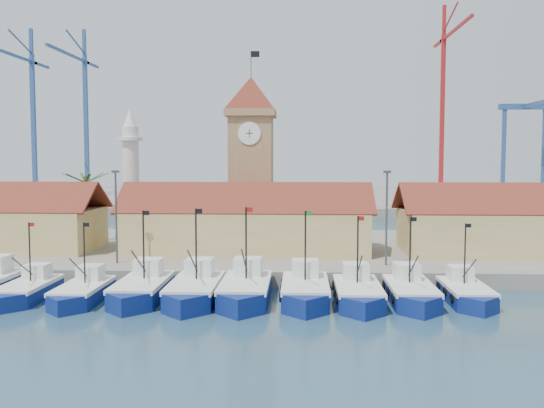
{
  "coord_description": "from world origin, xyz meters",
  "views": [
    {
      "loc": [
        5.8,
        -45.56,
        11.72
      ],
      "look_at": [
        2.84,
        18.0,
        6.86
      ],
      "focal_mm": 40.0,
      "sensor_mm": 36.0,
      "label": 1
    }
  ],
  "objects": [
    {
      "name": "boat_6",
      "position": [
        6.24,
        2.89,
        0.81
      ],
      "size": [
        3.77,
        10.34,
        7.82
      ],
      "color": "navy",
      "rests_on": "ground"
    },
    {
      "name": "hall_center",
      "position": [
        0.0,
        20.0,
        3.99
      ],
      "size": [
        27.04,
        10.13,
        7.61
      ],
      "color": "#D3BC74",
      "rests_on": "quay"
    },
    {
      "name": "boat_8",
      "position": [
        14.77,
        2.89,
        0.76
      ],
      "size": [
        3.54,
        9.7,
        7.34
      ],
      "color": "navy",
      "rests_on": "ground"
    },
    {
      "name": "quay",
      "position": [
        0.0,
        24.0,
        0.75
      ],
      "size": [
        140.0,
        32.0,
        1.5
      ],
      "primitive_type": "cube",
      "color": "gray",
      "rests_on": "ground"
    },
    {
      "name": "crane_blue_far",
      "position": [
        -60.09,
        100.57,
        24.89
      ],
      "size": [
        1.0,
        32.71,
        41.23
      ],
      "color": "#2C5088",
      "rests_on": "terminal"
    },
    {
      "name": "gantry",
      "position": [
        62.0,
        106.65,
        20.04
      ],
      "size": [
        13.0,
        22.0,
        23.2
      ],
      "color": "#2C5088",
      "rests_on": "terminal"
    },
    {
      "name": "boat_3",
      "position": [
        -7.22,
        2.91,
        0.81
      ],
      "size": [
        3.76,
        10.29,
        7.79
      ],
      "color": "navy",
      "rests_on": "ground"
    },
    {
      "name": "boat_9",
      "position": [
        19.28,
        3.28,
        0.7
      ],
      "size": [
        3.26,
        8.94,
        6.76
      ],
      "color": "navy",
      "rests_on": "ground"
    },
    {
      "name": "clock_tower",
      "position": [
        0.0,
        26.0,
        11.96
      ],
      "size": [
        5.8,
        5.8,
        22.7
      ],
      "color": "#A47F54",
      "rests_on": "quay"
    },
    {
      "name": "crane_blue_near",
      "position": [
        -49.04,
        106.51,
        25.45
      ],
      "size": [
        1.0,
        33.29,
        42.17
      ],
      "color": "#2C5088",
      "rests_on": "terminal"
    },
    {
      "name": "boat_7",
      "position": [
        10.48,
        2.46,
        0.77
      ],
      "size": [
        3.59,
        9.82,
        7.43
      ],
      "color": "navy",
      "rests_on": "ground"
    },
    {
      "name": "boat_4",
      "position": [
        -2.77,
        2.62,
        0.83
      ],
      "size": [
        3.86,
        10.58,
        8.0
      ],
      "color": "navy",
      "rests_on": "ground"
    },
    {
      "name": "crane_red_right",
      "position": [
        40.36,
        103.43,
        27.89
      ],
      "size": [
        1.0,
        34.63,
        46.38
      ],
      "color": "#B01B1E",
      "rests_on": "terminal"
    },
    {
      "name": "minaret",
      "position": [
        -15.0,
        28.0,
        9.73
      ],
      "size": [
        3.0,
        3.0,
        16.3
      ],
      "color": "silver",
      "rests_on": "quay"
    },
    {
      "name": "boat_5",
      "position": [
        1.35,
        2.83,
        0.84
      ],
      "size": [
        3.92,
        10.73,
        8.12
      ],
      "color": "navy",
      "rests_on": "ground"
    },
    {
      "name": "boat_2",
      "position": [
        -11.91,
        2.08,
        0.7
      ],
      "size": [
        3.28,
        8.99,
        6.8
      ],
      "color": "navy",
      "rests_on": "ground"
    },
    {
      "name": "palm_tree",
      "position": [
        -20.0,
        26.0,
        6.25
      ],
      "size": [
        5.6,
        5.03,
        8.39
      ],
      "color": "brown",
      "rests_on": "quay"
    },
    {
      "name": "terminal",
      "position": [
        0.0,
        110.0,
        1.0
      ],
      "size": [
        240.0,
        80.0,
        2.0
      ],
      "primitive_type": "cube",
      "color": "gray",
      "rests_on": "ground"
    },
    {
      "name": "lamp_posts",
      "position": [
        0.5,
        12.0,
        6.48
      ],
      "size": [
        80.7,
        0.25,
        9.03
      ],
      "color": "#3F3F44",
      "rests_on": "quay"
    },
    {
      "name": "ground",
      "position": [
        0.0,
        0.0,
        0.0
      ],
      "size": [
        400.0,
        400.0,
        0.0
      ],
      "primitive_type": "plane",
      "color": "#1F4052",
      "rests_on": "ground"
    },
    {
      "name": "boat_1",
      "position": [
        -16.72,
        2.6,
        0.7
      ],
      "size": [
        3.25,
        8.9,
        6.73
      ],
      "color": "navy",
      "rests_on": "ground"
    }
  ]
}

